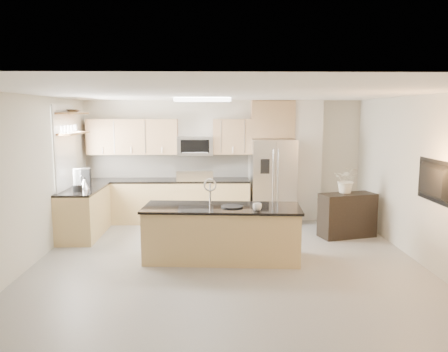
{
  "coord_description": "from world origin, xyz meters",
  "views": [
    {
      "loc": [
        -0.2,
        -6.32,
        2.31
      ],
      "look_at": [
        -0.02,
        1.3,
        1.22
      ],
      "focal_mm": 35.0,
      "sensor_mm": 36.0,
      "label": 1
    }
  ],
  "objects_px": {
    "range": "(196,200)",
    "credenza": "(347,215)",
    "television": "(430,181)",
    "cup": "(257,207)",
    "coffee_maker": "(86,178)",
    "blender": "(77,182)",
    "bowl": "(73,110)",
    "island": "(222,233)",
    "refrigerator": "(273,181)",
    "microwave": "(195,146)",
    "kettle": "(84,184)",
    "platter": "(232,207)",
    "flower_vase": "(347,173)"
  },
  "relations": [
    {
      "from": "credenza",
      "to": "television",
      "type": "xyz_separation_m",
      "value": [
        0.6,
        -1.88,
        0.94
      ]
    },
    {
      "from": "cup",
      "to": "microwave",
      "type": "bearing_deg",
      "value": 109.99
    },
    {
      "from": "blender",
      "to": "kettle",
      "type": "bearing_deg",
      "value": 78.44
    },
    {
      "from": "credenza",
      "to": "flower_vase",
      "type": "height_order",
      "value": "flower_vase"
    },
    {
      "from": "flower_vase",
      "to": "credenza",
      "type": "bearing_deg",
      "value": -74.43
    },
    {
      "from": "microwave",
      "to": "credenza",
      "type": "relative_size",
      "value": 0.73
    },
    {
      "from": "blender",
      "to": "coffee_maker",
      "type": "xyz_separation_m",
      "value": [
        -0.02,
        0.58,
        -0.01
      ]
    },
    {
      "from": "cup",
      "to": "coffee_maker",
      "type": "distance_m",
      "value": 3.71
    },
    {
      "from": "refrigerator",
      "to": "credenza",
      "type": "relative_size",
      "value": 1.72
    },
    {
      "from": "range",
      "to": "coffee_maker",
      "type": "height_order",
      "value": "coffee_maker"
    },
    {
      "from": "cup",
      "to": "bowl",
      "type": "bearing_deg",
      "value": 149.86
    },
    {
      "from": "television",
      "to": "credenza",
      "type": "bearing_deg",
      "value": 17.6
    },
    {
      "from": "range",
      "to": "credenza",
      "type": "distance_m",
      "value": 3.17
    },
    {
      "from": "platter",
      "to": "coffee_maker",
      "type": "bearing_deg",
      "value": 148.25
    },
    {
      "from": "island",
      "to": "television",
      "type": "relative_size",
      "value": 2.36
    },
    {
      "from": "island",
      "to": "television",
      "type": "height_order",
      "value": "television"
    },
    {
      "from": "television",
      "to": "island",
      "type": "bearing_deg",
      "value": 77.95
    },
    {
      "from": "coffee_maker",
      "to": "platter",
      "type": "bearing_deg",
      "value": -31.75
    },
    {
      "from": "blender",
      "to": "microwave",
      "type": "bearing_deg",
      "value": 36.24
    },
    {
      "from": "microwave",
      "to": "bowl",
      "type": "bearing_deg",
      "value": -156.46
    },
    {
      "from": "microwave",
      "to": "credenza",
      "type": "distance_m",
      "value": 3.44
    },
    {
      "from": "microwave",
      "to": "kettle",
      "type": "xyz_separation_m",
      "value": [
        -2.03,
        -1.28,
        -0.61
      ]
    },
    {
      "from": "platter",
      "to": "blender",
      "type": "xyz_separation_m",
      "value": [
        -2.76,
        1.13,
        0.23
      ]
    },
    {
      "from": "island",
      "to": "blender",
      "type": "xyz_separation_m",
      "value": [
        -2.6,
        1.09,
        0.67
      ]
    },
    {
      "from": "microwave",
      "to": "bowl",
      "type": "distance_m",
      "value": 2.57
    },
    {
      "from": "credenza",
      "to": "cup",
      "type": "distance_m",
      "value": 2.46
    },
    {
      "from": "microwave",
      "to": "flower_vase",
      "type": "height_order",
      "value": "microwave"
    },
    {
      "from": "blender",
      "to": "kettle",
      "type": "relative_size",
      "value": 1.82
    },
    {
      "from": "cup",
      "to": "coffee_maker",
      "type": "bearing_deg",
      "value": 148.08
    },
    {
      "from": "blender",
      "to": "bowl",
      "type": "distance_m",
      "value": 1.4
    },
    {
      "from": "coffee_maker",
      "to": "credenza",
      "type": "bearing_deg",
      "value": -4.92
    },
    {
      "from": "island",
      "to": "kettle",
      "type": "bearing_deg",
      "value": 156.55
    },
    {
      "from": "island",
      "to": "coffee_maker",
      "type": "height_order",
      "value": "island"
    },
    {
      "from": "blender",
      "to": "island",
      "type": "bearing_deg",
      "value": -22.7
    },
    {
      "from": "island",
      "to": "coffee_maker",
      "type": "distance_m",
      "value": 3.17
    },
    {
      "from": "bowl",
      "to": "cup",
      "type": "bearing_deg",
      "value": -30.14
    },
    {
      "from": "refrigerator",
      "to": "kettle",
      "type": "relative_size",
      "value": 7.85
    },
    {
      "from": "refrigerator",
      "to": "island",
      "type": "xyz_separation_m",
      "value": [
        -1.14,
        -2.44,
        -0.46
      ]
    },
    {
      "from": "range",
      "to": "flower_vase",
      "type": "bearing_deg",
      "value": -22.17
    },
    {
      "from": "platter",
      "to": "bowl",
      "type": "relative_size",
      "value": 1.07
    },
    {
      "from": "platter",
      "to": "kettle",
      "type": "height_order",
      "value": "kettle"
    },
    {
      "from": "island",
      "to": "credenza",
      "type": "height_order",
      "value": "island"
    },
    {
      "from": "kettle",
      "to": "refrigerator",
      "type": "bearing_deg",
      "value": 16.71
    },
    {
      "from": "bowl",
      "to": "television",
      "type": "relative_size",
      "value": 0.3
    },
    {
      "from": "range",
      "to": "bowl",
      "type": "bearing_deg",
      "value": -159.17
    },
    {
      "from": "flower_vase",
      "to": "platter",
      "type": "bearing_deg",
      "value": -148.62
    },
    {
      "from": "cup",
      "to": "television",
      "type": "height_order",
      "value": "television"
    },
    {
      "from": "platter",
      "to": "blender",
      "type": "height_order",
      "value": "blender"
    },
    {
      "from": "credenza",
      "to": "blender",
      "type": "relative_size",
      "value": 2.51
    },
    {
      "from": "range",
      "to": "refrigerator",
      "type": "distance_m",
      "value": 1.71
    }
  ]
}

